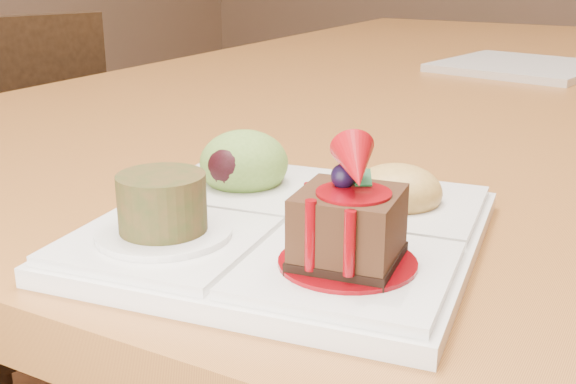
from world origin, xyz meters
The scene contains 4 objects.
dining_table centered at (0.00, 0.00, 0.68)m, with size 1.00×1.80×0.75m.
chair_left centered at (-0.64, -0.32, 0.47)m, with size 0.48×0.48×0.83m.
sampler_plate centered at (0.10, -0.75, 0.77)m, with size 0.27×0.27×0.09m.
second_plate centered at (0.07, 0.07, 0.76)m, with size 0.23×0.23×0.01m, color silver.
Camera 1 is at (0.31, -1.13, 0.93)m, focal length 45.00 mm.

